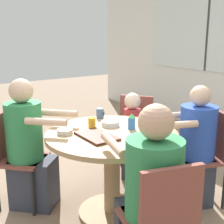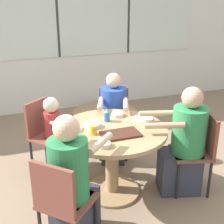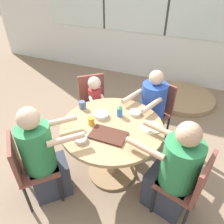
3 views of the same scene
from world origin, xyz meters
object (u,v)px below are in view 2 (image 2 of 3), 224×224
at_px(sippy_cup, 107,115).
at_px(juice_glass, 93,130).
at_px(person_man_teal_shirt, 184,147).
at_px(bowl_fruit, 118,115).
at_px(coffee_mug, 64,124).
at_px(chair_for_man_teal_shirt, 200,146).
at_px(person_woman_green_shirt, 113,122).
at_px(chair_for_woman_green_shirt, 114,115).
at_px(bowl_cereal, 92,125).
at_px(person_man_blue_shirt, 72,187).
at_px(folded_table_stack, 105,114).
at_px(bowl_white_shallow, 104,144).
at_px(chair_for_toddler, 44,130).
at_px(person_toddler, 55,137).
at_px(chair_for_man_blue_shirt, 61,199).

height_order(sippy_cup, juice_glass, sippy_cup).
bearing_deg(person_man_teal_shirt, bowl_fruit, 64.30).
bearing_deg(juice_glass, coffee_mug, 135.11).
bearing_deg(chair_for_man_teal_shirt, person_woman_green_shirt, 48.59).
bearing_deg(chair_for_woman_green_shirt, bowl_cereal, 77.42).
height_order(chair_for_man_teal_shirt, person_man_blue_shirt, person_man_blue_shirt).
distance_m(person_woman_green_shirt, person_man_teal_shirt, 1.03).
bearing_deg(folded_table_stack, bowl_white_shallow, -108.65).
xyz_separation_m(sippy_cup, bowl_white_shallow, (-0.21, -0.54, -0.05)).
height_order(chair_for_man_teal_shirt, person_man_teal_shirt, person_man_teal_shirt).
bearing_deg(chair_for_toddler, person_man_blue_shirt, 52.67).
distance_m(bowl_white_shallow, folded_table_stack, 2.67).
xyz_separation_m(chair_for_man_teal_shirt, coffee_mug, (-1.35, 0.42, 0.28)).
bearing_deg(juice_glass, person_woman_green_shirt, 57.92).
bearing_deg(person_toddler, bowl_cereal, 83.19).
height_order(sippy_cup, bowl_cereal, sippy_cup).
distance_m(chair_for_toddler, coffee_mug, 0.63).
relative_size(chair_for_woman_green_shirt, bowl_white_shallow, 6.83).
distance_m(coffee_mug, bowl_cereal, 0.29).
relative_size(chair_for_toddler, coffee_mug, 9.28).
height_order(chair_for_man_teal_shirt, folded_table_stack, chair_for_man_teal_shirt).
distance_m(chair_for_man_blue_shirt, bowl_white_shallow, 0.62).
relative_size(sippy_cup, bowl_fruit, 1.05).
xyz_separation_m(chair_for_woman_green_shirt, bowl_white_shallow, (-0.53, -1.21, 0.25)).
relative_size(person_man_teal_shirt, juice_glass, 13.07).
relative_size(chair_for_man_blue_shirt, bowl_cereal, 5.48).
bearing_deg(person_man_teal_shirt, bowl_cereal, 86.97).
height_order(chair_for_toddler, person_woman_green_shirt, person_woman_green_shirt).
relative_size(bowl_fruit, folded_table_stack, 0.11).
xyz_separation_m(chair_for_woman_green_shirt, folded_table_stack, (0.29, 1.22, -0.49)).
bearing_deg(chair_for_man_blue_shirt, person_man_blue_shirt, 90.00).
bearing_deg(folded_table_stack, bowl_fruit, -104.10).
height_order(coffee_mug, bowl_white_shallow, coffee_mug).
bearing_deg(bowl_white_shallow, person_man_teal_shirt, 8.07).
distance_m(chair_for_man_teal_shirt, sippy_cup, 1.04).
xyz_separation_m(chair_for_toddler, bowl_cereal, (0.42, -0.62, 0.25)).
height_order(chair_for_woman_green_shirt, bowl_white_shallow, chair_for_woman_green_shirt).
bearing_deg(chair_for_toddler, folded_table_stack, -171.12).
bearing_deg(bowl_fruit, bowl_cereal, -151.23).
height_order(person_toddler, folded_table_stack, person_toddler).
xyz_separation_m(chair_for_toddler, coffee_mug, (0.14, -0.55, 0.28)).
relative_size(juice_glass, bowl_fruit, 0.68).
bearing_deg(chair_for_man_blue_shirt, person_toddler, 127.78).
relative_size(chair_for_toddler, person_man_teal_shirt, 0.74).
distance_m(juice_glass, bowl_white_shallow, 0.28).
relative_size(person_woman_green_shirt, coffee_mug, 11.94).
height_order(bowl_cereal, folded_table_stack, bowl_cereal).
bearing_deg(person_man_blue_shirt, person_toddler, 132.87).
xyz_separation_m(chair_for_man_teal_shirt, person_toddler, (-1.40, 0.86, -0.06)).
xyz_separation_m(chair_for_woman_green_shirt, chair_for_man_blue_shirt, (-1.00, -1.53, 0.00)).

